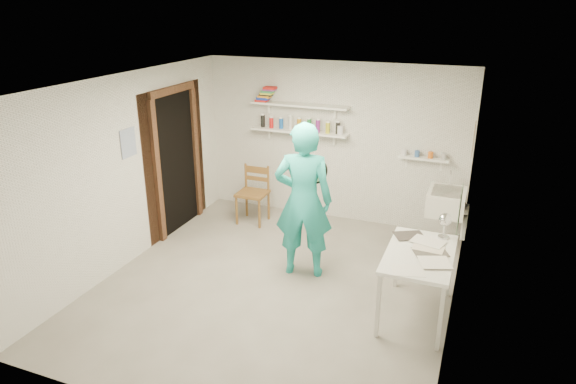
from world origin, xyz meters
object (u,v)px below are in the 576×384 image
(belfast_sink, at_px, (446,202))
(man, at_px, (303,201))
(wooden_chair, at_px, (252,193))
(work_table, at_px, (417,284))
(desk_lamp, at_px, (445,219))
(wall_clock, at_px, (313,170))

(belfast_sink, xyz_separation_m, man, (-1.56, -1.29, 0.26))
(man, distance_m, wooden_chair, 1.78)
(man, relative_size, work_table, 1.70)
(work_table, bearing_deg, man, 162.99)
(belfast_sink, bearing_deg, desk_lamp, -86.55)
(wooden_chair, bearing_deg, belfast_sink, 1.71)
(desk_lamp, bearing_deg, man, -179.62)
(belfast_sink, relative_size, desk_lamp, 4.23)
(man, xyz_separation_m, wooden_chair, (-1.24, 1.18, -0.50))
(man, bearing_deg, belfast_sink, -152.46)
(belfast_sink, relative_size, man, 0.31)
(wall_clock, relative_size, wooden_chair, 0.37)
(man, bearing_deg, wall_clock, -114.19)
(wooden_chair, distance_m, desk_lamp, 3.14)
(desk_lamp, bearing_deg, wall_clock, 172.67)
(belfast_sink, distance_m, work_table, 1.76)
(desk_lamp, bearing_deg, belfast_sink, 93.45)
(wall_clock, height_order, wooden_chair, wall_clock)
(belfast_sink, relative_size, work_table, 0.53)
(wall_clock, relative_size, desk_lamp, 2.44)
(wall_clock, bearing_deg, desk_lamp, -19.43)
(belfast_sink, bearing_deg, man, -140.36)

